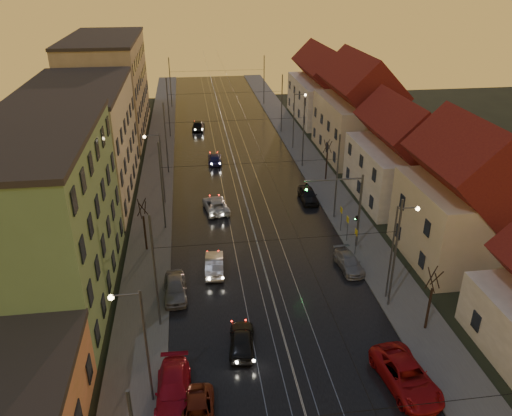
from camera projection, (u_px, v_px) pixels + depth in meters
name	position (u px, v px, depth m)	size (l,w,h in m)	color
ground	(304.00, 411.00, 29.15)	(160.00, 160.00, 0.00)	black
road	(236.00, 167.00, 64.81)	(16.00, 120.00, 0.04)	black
sidewalk_left	(158.00, 170.00, 63.55)	(4.00, 120.00, 0.15)	#4C4C4C
sidewalk_right	(311.00, 163.00, 66.02)	(4.00, 120.00, 0.15)	#4C4C4C
tram_rail_0	(219.00, 167.00, 64.52)	(0.06, 120.00, 0.03)	gray
tram_rail_1	(230.00, 167.00, 64.70)	(0.06, 120.00, 0.03)	gray
tram_rail_2	(242.00, 166.00, 64.89)	(0.06, 120.00, 0.03)	gray
tram_rail_3	(252.00, 166.00, 65.07)	(0.06, 120.00, 0.03)	gray
apartment_left_1	(33.00, 222.00, 36.64)	(10.00, 18.00, 13.00)	#658857
apartment_left_2	(82.00, 143.00, 54.70)	(10.00, 20.00, 12.00)	#C0B695
apartment_left_3	(108.00, 87.00, 75.67)	(10.00, 24.00, 14.00)	#8D795B
house_right_1	(464.00, 202.00, 42.25)	(8.67, 10.20, 10.80)	#C1B594
house_right_2	(401.00, 159.00, 54.19)	(9.18, 12.24, 9.20)	#BBB6AD
house_right_3	(358.00, 112.00, 67.06)	(9.18, 14.28, 11.50)	#C1B594
house_right_4	(324.00, 89.00, 83.45)	(9.18, 16.32, 10.00)	#BBB6AD
catenary_pole_l_1	(155.00, 273.00, 34.15)	(0.16, 0.16, 9.00)	#595B60
catenary_pole_r_1	(395.00, 256.00, 36.27)	(0.16, 0.16, 9.00)	#595B60
catenary_pole_l_2	(162.00, 187.00, 47.53)	(0.16, 0.16, 9.00)	#595B60
catenary_pole_r_2	(337.00, 178.00, 49.65)	(0.16, 0.16, 9.00)	#595B60
catenary_pole_l_3	(166.00, 139.00, 60.91)	(0.16, 0.16, 9.00)	#595B60
catenary_pole_r_3	(303.00, 133.00, 63.03)	(0.16, 0.16, 9.00)	#595B60
catenary_pole_l_4	(168.00, 108.00, 74.28)	(0.16, 0.16, 9.00)	#595B60
catenary_pole_r_4	(282.00, 104.00, 76.41)	(0.16, 0.16, 9.00)	#595B60
catenary_pole_l_5	(170.00, 83.00, 90.34)	(0.16, 0.16, 9.00)	#595B60
catenary_pole_r_5	(264.00, 80.00, 92.46)	(0.16, 0.16, 9.00)	#595B60
street_lamp_0	(140.00, 337.00, 27.68)	(1.75, 0.32, 8.00)	#595B60
street_lamp_1	(397.00, 244.00, 37.06)	(1.75, 0.32, 8.00)	#595B60
street_lamp_2	(159.00, 162.00, 52.65)	(1.75, 0.32, 8.00)	#595B60
street_lamp_3	(296.00, 115.00, 69.17)	(1.75, 0.32, 8.00)	#595B60
traffic_light_mast	(349.00, 203.00, 44.18)	(5.30, 0.32, 7.20)	#595B60
bare_tree_0	(144.00, 226.00, 44.64)	(1.09, 1.09, 5.11)	black
bare_tree_1	(430.00, 301.00, 34.67)	(1.09, 1.09, 5.11)	black
bare_tree_2	(327.00, 161.00, 59.67)	(1.09, 1.09, 5.11)	black
driving_car_0	(242.00, 340.00, 33.67)	(1.67, 4.15, 1.41)	black
driving_car_1	(214.00, 264.00, 42.26)	(1.52, 4.35, 1.43)	#A6A6AB
driving_car_2	(216.00, 205.00, 52.89)	(2.25, 4.89, 1.36)	#B4B4B4
driving_car_3	(215.00, 159.00, 65.88)	(1.73, 4.26, 1.24)	navy
driving_car_4	(198.00, 125.00, 79.41)	(1.80, 4.47, 1.52)	black
parked_left_1	(197.00, 414.00, 28.19)	(2.02, 4.38, 1.22)	#601E10
parked_left_2	(173.00, 389.00, 29.72)	(2.05, 5.03, 1.46)	#A71022
parked_left_3	(175.00, 288.00, 39.08)	(1.77, 4.41, 1.50)	gray
parked_right_0	(406.00, 376.00, 30.59)	(2.62, 5.68, 1.58)	#AA1114
parked_right_1	(349.00, 262.00, 42.73)	(1.71, 4.20, 1.22)	gray
parked_right_2	(308.00, 195.00, 55.08)	(1.73, 4.31, 1.47)	black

